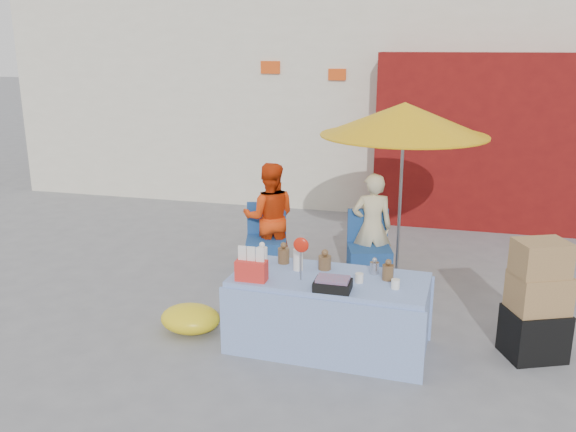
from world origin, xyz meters
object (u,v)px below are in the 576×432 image
(chair_right, at_px, (369,262))
(chair_left, at_px, (266,254))
(vendor_orange, at_px, (270,217))
(vendor_beige, at_px, (372,227))
(umbrella, at_px, (404,120))
(box_stack, at_px, (537,304))
(market_table, at_px, (328,311))

(chair_right, bearing_deg, chair_left, 165.01)
(chair_right, relative_size, vendor_orange, 0.63)
(vendor_beige, distance_m, umbrella, 1.29)
(chair_left, height_order, box_stack, box_stack)
(chair_left, bearing_deg, umbrella, -4.61)
(box_stack, bearing_deg, vendor_orange, 152.45)
(market_table, height_order, vendor_orange, vendor_orange)
(chair_left, xyz_separation_m, vendor_orange, (0.00, 0.13, 0.42))
(vendor_beige, bearing_deg, chair_right, 73.27)
(box_stack, bearing_deg, chair_left, 154.61)
(vendor_orange, relative_size, box_stack, 1.23)
(chair_left, distance_m, umbrella, 2.27)
(market_table, bearing_deg, chair_left, 125.61)
(vendor_beige, bearing_deg, chair_left, -8.86)
(chair_right, relative_size, box_stack, 0.77)
(market_table, xyz_separation_m, chair_left, (-1.09, 1.67, -0.10))
(chair_left, xyz_separation_m, box_stack, (2.90, -1.38, 0.25))
(chair_left, relative_size, vendor_orange, 0.63)
(vendor_beige, height_order, umbrella, umbrella)
(market_table, distance_m, vendor_beige, 1.83)
(chair_right, xyz_separation_m, umbrella, (0.30, 0.28, 1.64))
(vendor_beige, relative_size, umbrella, 0.62)
(vendor_beige, xyz_separation_m, umbrella, (0.30, 0.15, 1.24))
(umbrella, bearing_deg, chair_right, -136.88)
(market_table, relative_size, umbrella, 0.88)
(chair_right, distance_m, umbrella, 1.69)
(umbrella, relative_size, box_stack, 1.90)
(vendor_orange, relative_size, umbrella, 0.65)
(vendor_orange, bearing_deg, market_table, 106.05)
(chair_left, bearing_deg, vendor_orange, 73.27)
(market_table, bearing_deg, chair_right, 86.92)
(box_stack, bearing_deg, vendor_beige, 137.47)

